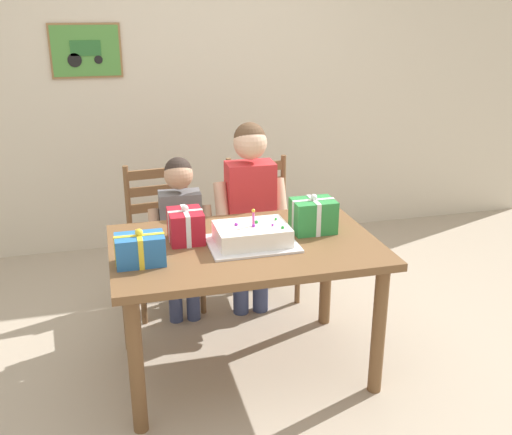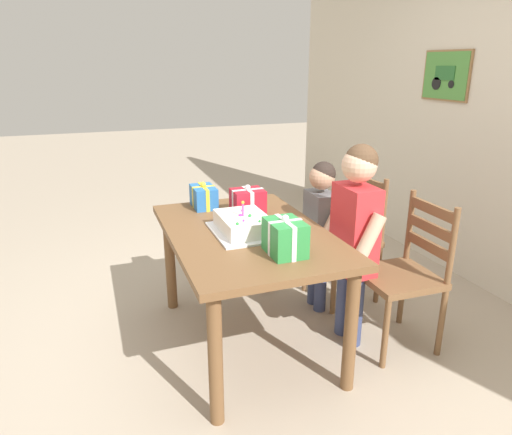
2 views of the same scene
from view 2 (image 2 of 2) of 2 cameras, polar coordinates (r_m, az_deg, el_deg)
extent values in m
plane|color=tan|center=(3.00, -1.08, -15.02)|extent=(20.00, 20.00, 0.00)
cube|color=olive|center=(4.12, 22.46, 15.91)|extent=(0.51, 0.02, 0.39)
cube|color=#4C8E3D|center=(4.12, 22.36, 15.92)|extent=(0.48, 0.01, 0.36)
cube|color=#28662D|center=(4.11, 22.33, 16.21)|extent=(0.22, 0.01, 0.11)
cylinder|color=black|center=(4.18, 21.40, 15.18)|extent=(0.10, 0.01, 0.10)
cylinder|color=black|center=(4.05, 22.99, 14.93)|extent=(0.06, 0.01, 0.06)
cube|color=brown|center=(2.67, -1.17, -2.01)|extent=(1.35, 0.88, 0.04)
cylinder|color=brown|center=(3.26, -10.58, -5.38)|extent=(0.07, 0.07, 0.70)
cylinder|color=brown|center=(2.24, -5.04, -17.15)|extent=(0.07, 0.07, 0.70)
cylinder|color=brown|center=(3.44, 1.32, -3.79)|extent=(0.07, 0.07, 0.70)
cylinder|color=brown|center=(2.49, 11.62, -13.54)|extent=(0.07, 0.07, 0.70)
cube|color=silver|center=(2.62, -1.53, -1.75)|extent=(0.44, 0.34, 0.01)
cube|color=white|center=(2.61, -1.54, -0.70)|extent=(0.36, 0.26, 0.09)
cylinder|color=#E04C9E|center=(2.57, -1.63, 0.92)|extent=(0.01, 0.01, 0.07)
sphere|color=yellow|center=(2.56, -1.64, 1.88)|extent=(0.02, 0.02, 0.02)
sphere|color=green|center=(2.57, -0.71, 0.23)|extent=(0.02, 0.02, 0.02)
sphere|color=purple|center=(2.66, -1.65, 0.89)|extent=(0.02, 0.02, 0.02)
sphere|color=green|center=(2.44, -2.31, -0.77)|extent=(0.02, 0.02, 0.02)
sphere|color=purple|center=(2.58, -1.94, 0.29)|extent=(0.02, 0.02, 0.02)
sphere|color=green|center=(2.48, 0.45, -0.46)|extent=(0.01, 0.01, 0.01)
sphere|color=purple|center=(2.49, -1.54, -0.38)|extent=(0.01, 0.01, 0.01)
cube|color=#2D8E42|center=(2.31, 3.61, -2.48)|extent=(0.22, 0.17, 0.17)
cube|color=white|center=(2.31, 3.61, -2.48)|extent=(0.23, 0.02, 0.18)
cube|color=white|center=(2.31, 3.61, -2.48)|extent=(0.02, 0.18, 0.18)
sphere|color=white|center=(2.28, 3.66, -0.09)|extent=(0.04, 0.04, 0.04)
cube|color=red|center=(2.92, -1.02, 1.93)|extent=(0.17, 0.20, 0.16)
cube|color=white|center=(2.92, -1.02, 1.93)|extent=(0.18, 0.02, 0.17)
cube|color=white|center=(2.92, -1.02, 1.93)|extent=(0.02, 0.20, 0.17)
sphere|color=white|center=(2.89, -1.04, 3.74)|extent=(0.04, 0.04, 0.04)
cube|color=#286BB7|center=(3.09, -6.49, 2.55)|extent=(0.22, 0.14, 0.14)
cube|color=yellow|center=(3.09, -6.49, 2.55)|extent=(0.23, 0.02, 0.15)
cube|color=yellow|center=(3.09, -6.49, 2.55)|extent=(0.02, 0.15, 0.15)
sphere|color=yellow|center=(3.07, -6.55, 4.08)|extent=(0.04, 0.04, 0.04)
cube|color=brown|center=(3.37, 10.62, -2.73)|extent=(0.46, 0.46, 0.04)
cylinder|color=brown|center=(3.22, 9.59, -8.27)|extent=(0.04, 0.04, 0.43)
cylinder|color=brown|center=(3.51, 6.05, -5.80)|extent=(0.04, 0.04, 0.43)
cylinder|color=brown|center=(3.44, 14.83, -6.87)|extent=(0.04, 0.04, 0.43)
cylinder|color=brown|center=(3.71, 11.09, -4.68)|extent=(0.04, 0.04, 0.43)
cylinder|color=brown|center=(3.27, 15.52, 0.76)|extent=(0.04, 0.04, 0.45)
cylinder|color=brown|center=(3.55, 11.56, 2.46)|extent=(0.04, 0.04, 0.45)
cube|color=brown|center=(3.43, 13.38, 0.57)|extent=(0.36, 0.06, 0.06)
cube|color=brown|center=(3.39, 13.52, 2.37)|extent=(0.36, 0.06, 0.06)
cube|color=brown|center=(3.37, 13.66, 4.21)|extent=(0.36, 0.06, 0.06)
cube|color=brown|center=(2.88, 17.18, -7.08)|extent=(0.43, 0.43, 0.04)
cylinder|color=brown|center=(2.76, 15.71, -13.73)|extent=(0.04, 0.04, 0.43)
cylinder|color=brown|center=(3.03, 11.68, -10.27)|extent=(0.04, 0.04, 0.43)
cylinder|color=brown|center=(2.97, 21.94, -11.97)|extent=(0.04, 0.04, 0.43)
cylinder|color=brown|center=(3.22, 17.61, -8.94)|extent=(0.04, 0.04, 0.43)
cylinder|color=brown|center=(2.77, 23.13, -3.33)|extent=(0.04, 0.04, 0.45)
cylinder|color=brown|center=(3.04, 18.48, -0.87)|extent=(0.04, 0.04, 0.45)
cube|color=brown|center=(2.92, 20.55, -3.29)|extent=(0.36, 0.03, 0.06)
cube|color=brown|center=(2.89, 20.80, -1.21)|extent=(0.36, 0.03, 0.06)
cube|color=brown|center=(2.85, 21.05, 0.92)|extent=(0.36, 0.03, 0.06)
cylinder|color=#38426B|center=(2.92, 12.11, -11.14)|extent=(0.10, 0.10, 0.46)
cylinder|color=#38426B|center=(3.01, 10.84, -10.03)|extent=(0.10, 0.10, 0.46)
cube|color=red|center=(2.76, 12.12, -1.50)|extent=(0.29, 0.18, 0.53)
cylinder|color=#E0B293|center=(2.60, 13.47, -3.25)|extent=(0.08, 0.22, 0.35)
cylinder|color=#E0B293|center=(2.90, 9.65, -0.75)|extent=(0.08, 0.22, 0.35)
sphere|color=#E0B293|center=(2.65, 12.67, 6.33)|extent=(0.20, 0.20, 0.20)
sphere|color=brown|center=(2.65, 12.90, 6.87)|extent=(0.19, 0.19, 0.19)
cylinder|color=#38426B|center=(3.26, 7.98, -8.20)|extent=(0.08, 0.08, 0.39)
cylinder|color=#38426B|center=(3.35, 7.18, -7.41)|extent=(0.08, 0.08, 0.39)
cube|color=slate|center=(3.14, 7.89, -0.87)|extent=(0.25, 0.16, 0.45)
cylinder|color=tan|center=(3.00, 8.60, -2.14)|extent=(0.07, 0.19, 0.30)
cylinder|color=tan|center=(3.27, 6.26, -0.31)|extent=(0.07, 0.19, 0.30)
sphere|color=tan|center=(3.05, 8.17, 4.98)|extent=(0.17, 0.17, 0.17)
sphere|color=#2D231E|center=(3.05, 8.36, 5.38)|extent=(0.16, 0.16, 0.16)
camera|label=1|loc=(3.54, -54.25, 14.71)|focal=41.11mm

